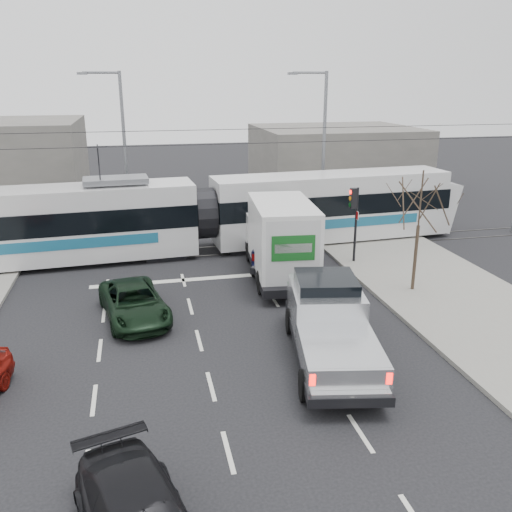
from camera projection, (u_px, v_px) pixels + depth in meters
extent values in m
plane|color=black|center=(247.00, 336.00, 18.95)|extent=(120.00, 120.00, 0.00)
cube|color=gray|center=(477.00, 311.00, 20.77)|extent=(6.00, 60.00, 0.15)
cube|color=#33302D|center=(209.00, 251.00, 28.23)|extent=(60.00, 1.60, 0.03)
cube|color=slate|center=(335.00, 159.00, 42.90)|extent=(12.00, 10.00, 5.00)
cylinder|color=#47382B|center=(415.00, 258.00, 22.35)|extent=(0.14, 0.14, 2.75)
cylinder|color=#47382B|center=(421.00, 198.00, 21.57)|extent=(0.07, 0.07, 2.25)
cylinder|color=black|center=(356.00, 225.00, 25.73)|extent=(0.12, 0.12, 3.60)
cube|color=black|center=(353.00, 198.00, 25.28)|extent=(0.28, 0.28, 0.95)
cylinder|color=#FF0C07|center=(351.00, 192.00, 25.16)|extent=(0.06, 0.20, 0.20)
cylinder|color=orange|center=(350.00, 198.00, 25.25)|extent=(0.06, 0.20, 0.20)
cylinder|color=#05330C|center=(350.00, 205.00, 25.34)|extent=(0.06, 0.20, 0.20)
cube|color=white|center=(357.00, 216.00, 25.43)|extent=(0.02, 0.30, 0.40)
cylinder|color=slate|center=(324.00, 151.00, 32.08)|extent=(0.20, 0.20, 9.00)
cylinder|color=slate|center=(310.00, 73.00, 30.51)|extent=(2.00, 0.14, 0.14)
cube|color=slate|center=(293.00, 74.00, 30.32)|extent=(0.55, 0.25, 0.14)
cylinder|color=slate|center=(125.00, 152.00, 31.59)|extent=(0.20, 0.20, 9.00)
cylinder|color=slate|center=(101.00, 73.00, 30.02)|extent=(2.00, 0.14, 0.14)
cube|color=slate|center=(82.00, 73.00, 29.83)|extent=(0.55, 0.25, 0.14)
cylinder|color=black|center=(206.00, 145.00, 26.52)|extent=(60.00, 0.03, 0.03)
cylinder|color=black|center=(206.00, 130.00, 26.31)|extent=(60.00, 0.03, 0.03)
cube|color=silver|center=(60.00, 243.00, 26.07)|extent=(13.13, 3.59, 1.57)
cube|color=black|center=(57.00, 218.00, 25.69)|extent=(13.19, 3.62, 1.07)
cube|color=silver|center=(55.00, 198.00, 25.39)|extent=(13.12, 3.48, 1.00)
cube|color=#195C7D|center=(58.00, 245.00, 24.73)|extent=(9.06, 0.63, 0.50)
cube|color=silver|center=(330.00, 222.00, 29.83)|extent=(13.13, 3.59, 1.57)
cube|color=black|center=(331.00, 201.00, 29.45)|extent=(13.19, 3.62, 1.07)
cube|color=silver|center=(332.00, 183.00, 29.15)|extent=(13.12, 3.48, 1.00)
cube|color=#195C7D|center=(341.00, 223.00, 28.49)|extent=(9.06, 0.63, 0.50)
cylinder|color=black|center=(204.00, 213.00, 27.64)|extent=(1.18, 2.67, 2.61)
cube|color=slate|center=(116.00, 180.00, 25.92)|extent=(3.12, 1.83, 0.25)
cube|color=black|center=(164.00, 251.00, 27.65)|extent=(2.17, 2.44, 0.36)
cube|color=black|center=(244.00, 244.00, 28.78)|extent=(2.17, 2.44, 0.36)
cube|color=black|center=(386.00, 232.00, 31.04)|extent=(2.17, 2.44, 0.36)
cube|color=black|center=(331.00, 344.00, 17.00)|extent=(3.42, 6.87, 0.28)
cube|color=silver|center=(326.00, 306.00, 17.88)|extent=(2.68, 3.12, 1.30)
cube|color=black|center=(326.00, 286.00, 17.77)|extent=(2.25, 2.29, 0.62)
cube|color=silver|center=(318.00, 295.00, 19.46)|extent=(2.33, 1.55, 0.62)
cube|color=silver|center=(340.00, 353.00, 15.49)|extent=(2.72, 3.31, 0.74)
cube|color=silver|center=(351.00, 396.00, 13.96)|extent=(2.09, 0.58, 0.20)
cube|color=#FF0C07|center=(312.00, 380.00, 13.92)|extent=(0.17, 0.12, 0.32)
cube|color=#FF0C07|center=(389.00, 378.00, 13.99)|extent=(0.17, 0.12, 0.32)
cylinder|color=black|center=(291.00, 321.00, 19.02)|extent=(0.48, 0.95, 0.91)
cylinder|color=black|center=(350.00, 320.00, 19.08)|extent=(0.48, 0.95, 0.91)
cylinder|color=black|center=(305.00, 385.00, 15.02)|extent=(0.48, 0.95, 0.91)
cylinder|color=black|center=(380.00, 384.00, 15.09)|extent=(0.48, 0.95, 0.91)
cube|color=black|center=(279.00, 264.00, 24.50)|extent=(3.10, 7.35, 0.36)
cube|color=white|center=(270.00, 230.00, 26.80)|extent=(2.48, 1.92, 1.63)
cube|color=black|center=(270.00, 217.00, 26.74)|extent=(2.11, 1.32, 0.61)
cube|color=silver|center=(282.00, 237.00, 23.36)|extent=(2.89, 5.07, 3.01)
cube|color=silver|center=(293.00, 254.00, 21.09)|extent=(2.15, 0.25, 2.65)
cube|color=#125119|center=(293.00, 248.00, 20.96)|extent=(1.71, 0.18, 1.02)
cube|color=black|center=(293.00, 294.00, 21.37)|extent=(2.22, 0.46, 0.18)
cylinder|color=black|center=(250.00, 252.00, 26.57)|extent=(0.39, 0.94, 0.92)
cylinder|color=black|center=(293.00, 251.00, 26.82)|extent=(0.39, 0.94, 0.92)
cylinder|color=black|center=(262.00, 282.00, 22.50)|extent=(0.40, 1.05, 1.02)
cylinder|color=black|center=(312.00, 280.00, 22.76)|extent=(0.40, 1.05, 1.02)
cube|color=black|center=(284.00, 253.00, 25.90)|extent=(4.21, 6.05, 0.28)
cube|color=black|center=(287.00, 231.00, 26.61)|extent=(2.85, 3.01, 1.31)
cube|color=black|center=(287.00, 217.00, 26.50)|extent=(2.32, 2.28, 0.63)
cube|color=black|center=(291.00, 229.00, 27.96)|extent=(2.24, 1.74, 0.63)
cube|color=black|center=(280.00, 252.00, 24.59)|extent=(2.91, 3.17, 0.74)
cube|color=silver|center=(274.00, 269.00, 23.31)|extent=(1.86, 0.96, 0.20)
cube|color=#590505|center=(254.00, 257.00, 23.46)|extent=(0.18, 0.15, 0.32)
cube|color=#590505|center=(296.00, 260.00, 23.12)|extent=(0.18, 0.15, 0.32)
cylinder|color=black|center=(270.00, 245.00, 27.83)|extent=(0.66, 0.96, 0.91)
cylinder|color=black|center=(308.00, 247.00, 27.47)|extent=(0.66, 0.96, 0.91)
cylinder|color=black|center=(256.00, 267.00, 24.44)|extent=(0.66, 0.96, 0.91)
cylinder|color=black|center=(299.00, 270.00, 24.08)|extent=(0.66, 0.96, 0.91)
imported|color=black|center=(134.00, 303.00, 20.14)|extent=(2.91, 4.87, 1.27)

